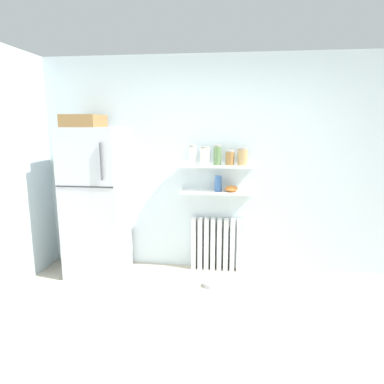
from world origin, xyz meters
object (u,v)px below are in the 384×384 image
Objects in this scene: storage_jar_1 at (205,156)px; storage_jar_2 at (217,155)px; vase at (218,183)px; pet_food_bowl at (211,284)px; radiator at (216,244)px; storage_jar_3 at (230,158)px; shelf_bowl at (231,189)px; storage_jar_4 at (243,157)px; refrigerator at (96,200)px; storage_jar_0 at (193,155)px.

storage_jar_2 is (0.15, -0.00, 0.01)m from storage_jar_1.
vase reaches higher than pet_food_bowl.
storage_jar_3 is at bearing -11.54° from radiator.
storage_jar_1 is at bearing 180.00° from storage_jar_3.
vase is at bearing 180.00° from shelf_bowl.
radiator is at bearing 11.54° from storage_jar_1.
storage_jar_1 reaches higher than storage_jar_4.
vase is at bearing 8.14° from refrigerator.
radiator is 3.06× the size of storage_jar_1.
radiator is (1.43, 0.24, -0.58)m from refrigerator.
shelf_bowl is at bearing 0.00° from storage_jar_2.
storage_jar_4 is (0.29, -0.00, -0.02)m from storage_jar_2.
storage_jar_4 is at bearing -5.83° from radiator.
vase is (-0.28, 0.00, -0.32)m from storage_jar_4.
storage_jar_0 is at bearing 10.30° from refrigerator.
pet_food_bowl is (-0.05, -0.45, -1.08)m from vase.
shelf_bowl is (0.32, -0.00, -0.39)m from storage_jar_1.
vase is at bearing -65.16° from radiator.
storage_jar_2 is 1.16× the size of storage_jar_4.
storage_jar_1 is 0.15m from storage_jar_2.
pet_food_bowl is at bearing -111.98° from storage_jar_3.
storage_jar_4 is (0.44, -0.00, -0.01)m from storage_jar_1.
refrigerator reaches higher than storage_jar_1.
pet_food_bowl is (-0.04, -0.48, -0.30)m from radiator.
shelf_bowl is at bearing 7.34° from refrigerator.
shelf_bowl is (1.60, 0.21, 0.13)m from refrigerator.
storage_jar_0 is at bearing -180.00° from storage_jar_1.
shelf_bowl is 1.13m from pet_food_bowl.
shelf_bowl is 1.00× the size of pet_food_bowl.
pet_food_bowl is (1.39, -0.24, -0.89)m from refrigerator.
storage_jar_0 is (-0.29, -0.03, 1.11)m from radiator.
vase reaches higher than radiator.
storage_jar_0 is at bearing -180.00° from vase.
storage_jar_2 is 1.36× the size of storage_jar_3.
refrigerator is at bearing -172.66° from shelf_bowl.
refrigerator is 9.37× the size of storage_jar_4.
radiator is at bearing 90.00° from storage_jar_2.
pet_food_bowl is (0.11, -0.45, -1.41)m from storage_jar_1.
refrigerator is 1.56m from radiator.
storage_jar_0 is 0.15m from storage_jar_1.
radiator is 4.10× the size of shelf_bowl.
storage_jar_2 is at bearing 180.00° from storage_jar_4.
shelf_bowl is (0.47, 0.00, -0.39)m from storage_jar_0.
storage_jar_3 is 0.37m from shelf_bowl.
storage_jar_4 is at bearing -0.00° from storage_jar_3.
storage_jar_1 is 0.50m from shelf_bowl.
refrigerator reaches higher than storage_jar_4.
shelf_bowl is at bearing -9.82° from radiator.
pet_food_bowl is at bearing -114.80° from shelf_bowl.
radiator is 0.57m from pet_food_bowl.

